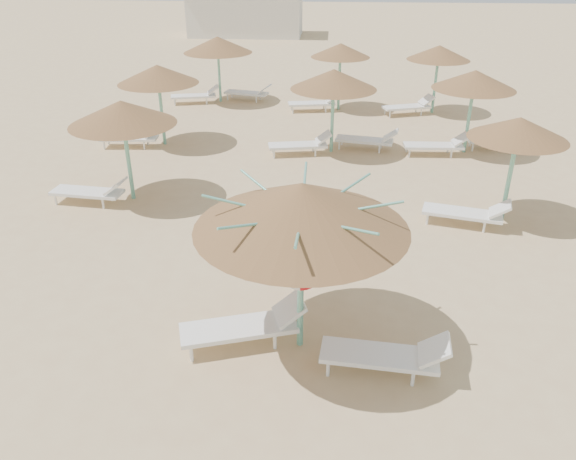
{
  "coord_description": "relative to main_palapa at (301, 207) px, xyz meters",
  "views": [
    {
      "loc": [
        0.27,
        -7.99,
        6.32
      ],
      "look_at": [
        -0.45,
        1.63,
        1.3
      ],
      "focal_mm": 35.0,
      "sensor_mm": 36.0,
      "label": 1
    }
  ],
  "objects": [
    {
      "name": "main_palapa",
      "position": [
        0.0,
        0.0,
        0.0
      ],
      "size": [
        3.41,
        3.41,
        3.05
      ],
      "color": "#69B69F",
      "rests_on": "ground"
    },
    {
      "name": "lounger_main_b",
      "position": [
        1.46,
        -0.61,
        -2.3
      ],
      "size": [
        2.09,
        0.8,
        0.74
      ],
      "rotation": [
        0.0,
        0.0,
        -0.1
      ],
      "color": "white",
      "rests_on": "ground"
    },
    {
      "name": "ground",
      "position": [
        0.11,
        0.18,
        -2.66
      ],
      "size": [
        120.0,
        120.0,
        0.0
      ],
      "primitive_type": "plane",
      "color": "tan",
      "rests_on": "ground"
    },
    {
      "name": "lounger_main_a",
      "position": [
        -0.92,
        -0.03,
        -2.28
      ],
      "size": [
        2.26,
        1.26,
        0.79
      ],
      "rotation": [
        0.0,
        0.0,
        0.3
      ],
      "color": "white",
      "rests_on": "ground"
    },
    {
      "name": "service_hut",
      "position": [
        -5.89,
        35.18,
        -1.01
      ],
      "size": [
        8.4,
        4.4,
        3.25
      ],
      "color": "silver",
      "rests_on": "ground"
    },
    {
      "name": "palapa_field",
      "position": [
        0.51,
        10.61,
        -0.36
      ],
      "size": [
        18.66,
        14.12,
        2.72
      ],
      "color": "#69B69F",
      "rests_on": "ground"
    }
  ]
}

